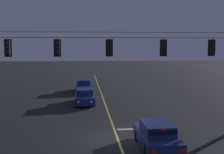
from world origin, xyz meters
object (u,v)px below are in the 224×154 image
traffic_light_left_inner (57,48)px  traffic_light_centre (110,48)px  car_oncoming_trailing (84,86)px  car_oncoming_lead (85,97)px  car_waiting_near_lane (157,136)px  traffic_light_rightmost (212,48)px  traffic_light_right_inner (164,48)px  traffic_light_leftmost (7,48)px

traffic_light_left_inner → traffic_light_centre: same height
traffic_light_centre → car_oncoming_trailing: 16.78m
traffic_light_centre → car_oncoming_lead: 9.73m
car_oncoming_lead → car_oncoming_trailing: same height
car_waiting_near_lane → traffic_light_rightmost: bearing=42.4°
traffic_light_right_inner → traffic_light_centre: bearing=180.0°
traffic_light_left_inner → car_oncoming_trailing: (1.65, 16.05, -4.60)m
traffic_light_left_inner → car_oncoming_trailing: bearing=84.1°
traffic_light_left_inner → traffic_light_rightmost: size_ratio=1.00×
traffic_light_leftmost → car_oncoming_lead: traffic_light_leftmost is taller
traffic_light_leftmost → car_oncoming_trailing: traffic_light_leftmost is taller
car_oncoming_lead → car_oncoming_trailing: bearing=90.7°
traffic_light_left_inner → car_oncoming_lead: size_ratio=0.28×
traffic_light_right_inner → car_waiting_near_lane: bearing=-108.7°
traffic_light_right_inner → car_oncoming_lead: 10.92m
traffic_light_rightmost → traffic_light_right_inner: bearing=180.0°
traffic_light_rightmost → car_oncoming_lead: size_ratio=0.28×
traffic_light_rightmost → car_oncoming_trailing: (-8.58, 16.05, -4.60)m
traffic_light_right_inner → car_oncoming_trailing: (-5.29, 16.05, -4.60)m
traffic_light_leftmost → car_waiting_near_lane: traffic_light_leftmost is taller
traffic_light_right_inner → traffic_light_rightmost: size_ratio=1.00×
car_oncoming_trailing → car_oncoming_lead: bearing=-89.3°
traffic_light_leftmost → traffic_light_right_inner: 10.02m
traffic_light_centre → car_waiting_near_lane: size_ratio=0.28×
car_waiting_near_lane → car_oncoming_trailing: bearing=100.6°
traffic_light_centre → traffic_light_rightmost: size_ratio=1.00×
traffic_light_leftmost → traffic_light_centre: bearing=0.0°
traffic_light_leftmost → traffic_light_left_inner: same height
traffic_light_rightmost → car_waiting_near_lane: traffic_light_rightmost is taller
car_waiting_near_lane → car_oncoming_lead: bearing=106.3°
traffic_light_right_inner → car_oncoming_trailing: traffic_light_right_inner is taller
traffic_light_left_inner → traffic_light_right_inner: bearing=0.0°
car_oncoming_lead → car_oncoming_trailing: size_ratio=1.00×
traffic_light_leftmost → traffic_light_left_inner: size_ratio=1.00×
car_oncoming_trailing → traffic_light_rightmost: bearing=-61.9°
traffic_light_left_inner → traffic_light_centre: (3.34, 0.00, 0.00)m
traffic_light_centre → car_oncoming_lead: traffic_light_centre is taller
traffic_light_centre → traffic_light_right_inner: bearing=0.0°
traffic_light_leftmost → traffic_light_right_inner: (10.02, 0.00, 0.00)m
car_oncoming_trailing → traffic_light_right_inner: bearing=-71.7°
car_waiting_near_lane → car_oncoming_lead: 13.31m
traffic_light_rightmost → traffic_light_left_inner: bearing=180.0°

